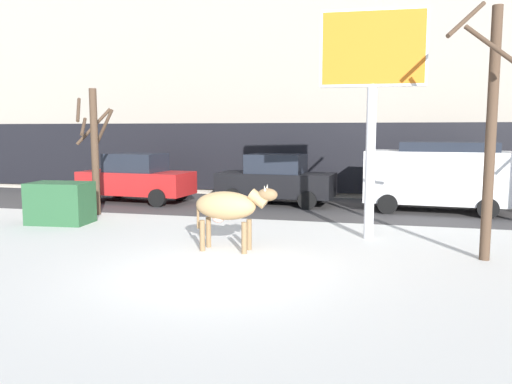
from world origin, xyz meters
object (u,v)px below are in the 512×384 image
object	(u,v)px
billboard	(373,62)
bare_tree_right_lot	(94,147)
bare_tree_left_lot	(491,124)
dumpster	(60,203)
pedestrian_near_billboard	(139,171)
car_black_sedan	(276,180)
car_red_sedan	(136,178)
car_white_van	(438,175)
cow_tan	(229,207)

from	to	relation	value
billboard	bare_tree_right_lot	size ratio (longest dim) A/B	1.39
billboard	bare_tree_left_lot	world-z (taller)	billboard
billboard	dumpster	bearing A→B (deg)	179.96
pedestrian_near_billboard	bare_tree_right_lot	size ratio (longest dim) A/B	0.43
billboard	car_black_sedan	world-z (taller)	billboard
billboard	car_red_sedan	size ratio (longest dim) A/B	1.29
billboard	car_black_sedan	xyz separation A→B (m)	(-3.48, 5.34, -3.41)
bare_tree_left_lot	bare_tree_right_lot	distance (m)	11.52
car_white_van	bare_tree_left_lot	bearing A→B (deg)	-86.92
bare_tree_left_lot	bare_tree_right_lot	xyz separation A→B (m)	(-11.04, 3.24, -0.64)
bare_tree_left_lot	car_white_van	bearing A→B (deg)	93.08
car_red_sedan	bare_tree_left_lot	bearing A→B (deg)	-29.13
cow_tan	car_black_sedan	world-z (taller)	car_black_sedan
car_red_sedan	bare_tree_right_lot	distance (m)	3.23
pedestrian_near_billboard	bare_tree_right_lot	xyz separation A→B (m)	(1.77, -6.44, 1.31)
cow_tan	bare_tree_left_lot	xyz separation A→B (m)	(5.42, 0.51, 1.83)
cow_tan	car_white_van	world-z (taller)	car_white_van
bare_tree_left_lot	bare_tree_right_lot	size ratio (longest dim) A/B	1.36
billboard	bare_tree_right_lot	xyz separation A→B (m)	(-8.63, 1.69, -2.13)
billboard	pedestrian_near_billboard	world-z (taller)	billboard
car_white_van	dumpster	world-z (taller)	car_white_van
car_black_sedan	pedestrian_near_billboard	bearing A→B (deg)	158.04
bare_tree_left_lot	pedestrian_near_billboard	bearing A→B (deg)	142.92
car_black_sedan	bare_tree_left_lot	bearing A→B (deg)	-49.47
bare_tree_left_lot	bare_tree_right_lot	bearing A→B (deg)	163.63
pedestrian_near_billboard	dumpster	bearing A→B (deg)	-78.60
bare_tree_right_lot	dumpster	size ratio (longest dim) A/B	2.35
cow_tan	car_black_sedan	xyz separation A→B (m)	(-0.47, 7.40, -0.09)
car_red_sedan	bare_tree_right_lot	xyz separation A→B (m)	(0.09, -2.96, 1.28)
cow_tan	dumpster	xyz separation A→B (m)	(-5.75, 2.07, -0.39)
billboard	bare_tree_right_lot	bearing A→B (deg)	168.91
car_black_sedan	bare_tree_right_lot	bearing A→B (deg)	-144.65
car_red_sedan	dumpster	distance (m)	4.66
car_red_sedan	billboard	bearing A→B (deg)	-28.07
car_white_van	car_red_sedan	bearing A→B (deg)	-178.47
cow_tan	billboard	bearing A→B (deg)	34.40
pedestrian_near_billboard	billboard	bearing A→B (deg)	-38.02
cow_tan	dumpster	distance (m)	6.13
car_black_sedan	bare_tree_right_lot	world-z (taller)	bare_tree_right_lot
car_black_sedan	pedestrian_near_billboard	xyz separation A→B (m)	(-6.92, 2.79, -0.03)
pedestrian_near_billboard	bare_tree_right_lot	bearing A→B (deg)	-74.60
cow_tan	car_white_van	distance (m)	8.65
bare_tree_left_lot	cow_tan	bearing A→B (deg)	-174.65
car_black_sedan	dumpster	world-z (taller)	car_black_sedan
car_white_van	bare_tree_right_lot	xyz separation A→B (m)	(-10.69, -3.25, 0.94)
cow_tan	car_red_sedan	bearing A→B (deg)	130.40
billboard	pedestrian_near_billboard	size ratio (longest dim) A/B	3.21
car_black_sedan	car_white_van	bearing A→B (deg)	-4.14
car_black_sedan	car_white_van	size ratio (longest dim) A/B	0.91
car_red_sedan	bare_tree_right_lot	world-z (taller)	bare_tree_right_lot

